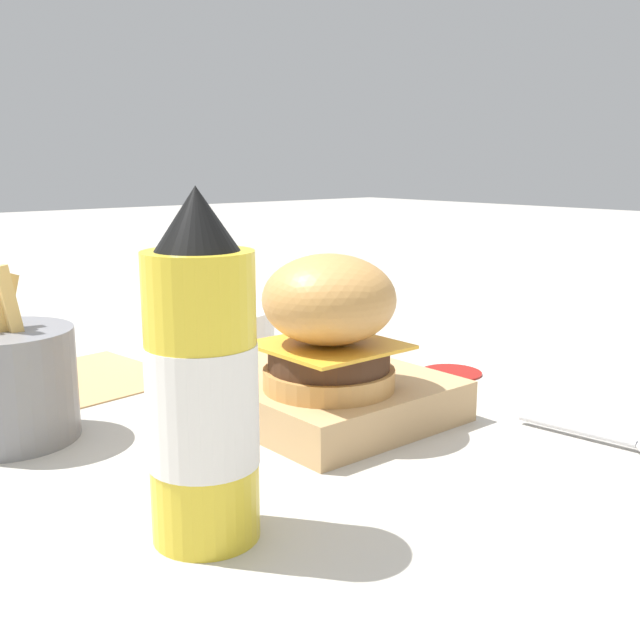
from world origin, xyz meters
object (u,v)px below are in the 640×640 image
at_px(serving_board, 320,393).
at_px(ketchup_bottle, 202,388).
at_px(side_bowl, 211,329).
at_px(fries_basket, 7,383).
at_px(burger, 329,321).

relative_size(serving_board, ketchup_bottle, 1.01).
bearing_deg(side_bowl, fries_basket, -62.92).
height_order(burger, fries_basket, burger).
bearing_deg(serving_board, burger, -30.05).
bearing_deg(ketchup_bottle, burger, 117.48).
distance_m(burger, ketchup_bottle, 0.20).
bearing_deg(burger, ketchup_bottle, -62.52).
bearing_deg(fries_basket, serving_board, 64.54).
height_order(ketchup_bottle, fries_basket, ketchup_bottle).
relative_size(burger, fries_basket, 0.78).
height_order(serving_board, ketchup_bottle, ketchup_bottle).
bearing_deg(ketchup_bottle, fries_basket, -171.78).
bearing_deg(side_bowl, serving_board, -10.17).
relative_size(burger, side_bowl, 0.74).
distance_m(serving_board, ketchup_bottle, 0.25).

